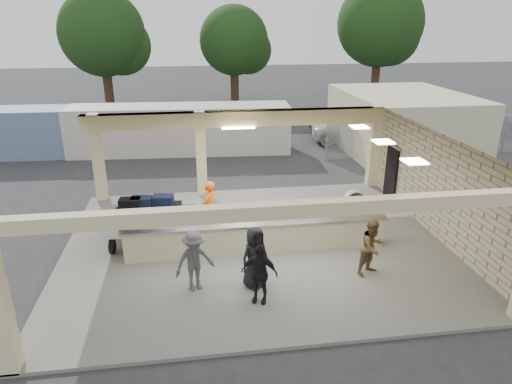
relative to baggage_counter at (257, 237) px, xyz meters
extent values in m
plane|color=#2A2B2D|center=(0.00, 0.50, -0.59)|extent=(120.00, 120.00, 0.00)
cube|color=slate|center=(0.00, 0.50, -0.54)|extent=(12.00, 10.00, 0.10)
cube|color=beige|center=(0.00, 0.50, 2.91)|extent=(12.00, 10.00, 0.02)
cube|color=#C0B496|center=(6.00, 0.50, 1.16)|extent=(0.02, 10.00, 3.50)
cube|color=black|center=(5.94, 3.70, 0.56)|extent=(0.10, 0.95, 2.10)
cube|color=beige|center=(0.00, 5.25, 2.61)|extent=(12.00, 0.50, 0.60)
cube|color=beige|center=(0.00, -4.35, 2.76)|extent=(12.00, 0.30, 0.30)
cube|color=beige|center=(-5.50, 5.25, 1.21)|extent=(0.40, 0.40, 3.50)
cube|color=beige|center=(-1.50, 5.25, 1.21)|extent=(0.40, 0.40, 3.50)
cube|color=beige|center=(5.80, 5.30, 1.21)|extent=(0.40, 0.40, 3.50)
cube|color=white|center=(0.00, 5.00, 2.29)|extent=(1.30, 0.12, 0.06)
cube|color=#FFEABF|center=(3.80, 2.00, 2.88)|extent=(0.55, 0.55, 0.04)
cube|color=#FFEABF|center=(3.80, 0.00, 2.88)|extent=(0.55, 0.55, 0.04)
cube|color=#FFEABF|center=(3.80, -2.00, 2.88)|extent=(0.55, 0.55, 0.04)
cube|color=#C0BA90|center=(0.00, 0.00, -0.04)|extent=(8.00, 0.50, 0.90)
cube|color=#B7B7BC|center=(0.00, 0.00, 0.46)|extent=(8.20, 0.58, 0.06)
cube|color=silver|center=(-3.28, 1.00, 0.17)|extent=(2.91, 1.94, 0.13)
cylinder|color=black|center=(-4.44, 0.51, -0.27)|extent=(0.18, 0.45, 0.44)
cylinder|color=black|center=(-4.31, 1.72, -0.27)|extent=(0.18, 0.45, 0.44)
cylinder|color=black|center=(-2.25, 0.28, -0.27)|extent=(0.18, 0.45, 0.44)
cylinder|color=black|center=(-2.12, 1.49, -0.27)|extent=(0.18, 0.45, 0.44)
cube|color=silver|center=(-3.19, 1.82, 0.39)|extent=(2.74, 0.35, 0.33)
cube|color=silver|center=(-3.37, 0.18, 0.39)|extent=(2.74, 0.35, 0.33)
cube|color=black|center=(-4.19, 0.76, 0.38)|extent=(0.68, 0.48, 0.29)
cube|color=black|center=(-3.42, 0.68, 0.38)|extent=(0.68, 0.48, 0.29)
cube|color=black|center=(-2.66, 0.60, 0.38)|extent=(0.68, 0.48, 0.29)
cube|color=black|center=(-4.12, 1.42, 0.38)|extent=(0.68, 0.48, 0.29)
cube|color=black|center=(-3.35, 1.34, 0.38)|extent=(0.68, 0.48, 0.29)
cube|color=black|center=(-2.59, 1.26, 0.38)|extent=(0.68, 0.48, 0.29)
cube|color=black|center=(-3.96, 0.85, 0.68)|extent=(0.68, 0.48, 0.29)
cube|color=black|center=(-3.17, 0.99, 0.68)|extent=(0.68, 0.48, 0.29)
cube|color=black|center=(-2.60, 1.15, 0.68)|extent=(0.68, 0.48, 0.29)
cube|color=black|center=(-3.68, 1.38, 0.68)|extent=(0.68, 0.48, 0.29)
cube|color=black|center=(-3.50, 1.02, 0.98)|extent=(0.68, 0.48, 0.29)
cube|color=black|center=(-2.83, 1.06, 0.98)|extent=(0.68, 0.48, 0.29)
cube|color=#590F0C|center=(-4.31, 0.67, 0.38)|extent=(0.68, 0.48, 0.29)
cube|color=black|center=(-2.26, 1.22, 0.38)|extent=(0.68, 0.48, 0.29)
cube|color=black|center=(-3.23, 1.44, 0.68)|extent=(0.68, 0.48, 0.29)
cube|color=black|center=(-3.84, 0.95, 0.98)|extent=(0.68, 0.48, 0.29)
cylinder|color=silver|center=(3.98, 2.37, 0.02)|extent=(0.83, 0.28, 0.83)
cylinder|color=black|center=(3.98, 2.37, 0.02)|extent=(0.74, 0.32, 0.74)
cube|color=silver|center=(3.70, 2.37, -0.35)|extent=(0.06, 0.46, 0.28)
cube|color=silver|center=(4.26, 2.37, -0.35)|extent=(0.06, 0.46, 0.28)
imported|color=#F9620D|center=(-1.39, 1.46, 0.45)|extent=(0.67, 0.78, 1.87)
imported|color=brown|center=(3.01, -1.75, 0.34)|extent=(0.88, 0.68, 1.65)
imported|color=black|center=(-0.33, -2.65, 0.32)|extent=(1.00, 0.66, 1.61)
imported|color=#49484D|center=(-1.93, -1.85, 0.36)|extent=(1.16, 0.77, 1.69)
imported|color=black|center=(-0.34, -1.92, 0.38)|extent=(0.91, 0.69, 1.73)
imported|color=silver|center=(7.87, 12.82, 0.15)|extent=(5.51, 3.33, 1.47)
imported|color=silver|center=(10.61, 13.49, 0.14)|extent=(4.66, 1.90, 1.45)
imported|color=black|center=(7.64, 14.74, 0.06)|extent=(3.91, 1.41, 1.30)
cube|color=silver|center=(-2.42, 12.12, 0.69)|extent=(11.90, 3.04, 2.55)
cube|color=#6881A6|center=(-9.96, 12.63, 0.67)|extent=(9.72, 2.57, 2.51)
cylinder|color=gray|center=(5.00, 9.50, 0.41)|extent=(0.06, 0.06, 2.00)
cylinder|color=gray|center=(7.00, 9.50, 0.41)|extent=(0.06, 0.06, 2.00)
cylinder|color=gray|center=(9.00, 9.50, 0.41)|extent=(0.06, 0.06, 2.00)
cylinder|color=gray|center=(11.00, 9.50, 0.41)|extent=(0.06, 0.06, 2.00)
cylinder|color=gray|center=(13.00, 9.50, 0.41)|extent=(0.06, 0.06, 2.00)
cylinder|color=gray|center=(15.00, 9.50, 0.41)|extent=(0.06, 0.06, 2.00)
cube|color=gray|center=(11.00, 9.50, 0.41)|extent=(12.00, 0.02, 2.00)
cylinder|color=gray|center=(11.00, 9.50, 1.41)|extent=(12.00, 0.05, 0.05)
cylinder|color=#382619|center=(-8.00, 24.50, 1.66)|extent=(0.70, 0.70, 4.50)
sphere|color=black|center=(-8.00, 24.50, 5.26)|extent=(6.30, 6.30, 6.30)
sphere|color=black|center=(-6.80, 25.10, 4.36)|extent=(4.50, 4.50, 4.50)
cylinder|color=#382619|center=(2.00, 26.50, 1.41)|extent=(0.70, 0.70, 4.00)
sphere|color=black|center=(2.00, 26.50, 4.61)|extent=(5.60, 5.60, 5.60)
sphere|color=black|center=(3.20, 27.10, 3.81)|extent=(4.00, 4.00, 4.00)
cylinder|color=#382619|center=(14.00, 25.50, 1.91)|extent=(0.70, 0.70, 5.00)
sphere|color=black|center=(14.00, 25.50, 5.91)|extent=(7.00, 7.00, 7.00)
sphere|color=black|center=(15.20, 26.10, 4.91)|extent=(5.00, 5.00, 5.00)
cube|color=beige|center=(9.50, 10.50, 1.01)|extent=(6.00, 8.00, 3.20)
camera|label=1|loc=(-1.85, -12.52, 6.34)|focal=32.00mm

